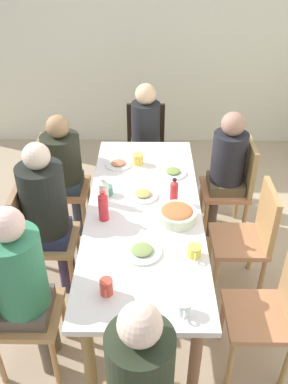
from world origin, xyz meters
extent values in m
plane|color=tan|center=(0.00, 0.00, 0.00)|extent=(6.00, 6.00, 0.00)
cube|color=beige|center=(-2.56, 0.00, 1.30)|extent=(0.12, 4.79, 2.60)
cube|color=white|center=(0.00, 0.00, 0.71)|extent=(2.07, 0.81, 0.04)
cylinder|color=#956134|center=(-0.93, -0.30, 0.34)|extent=(0.07, 0.07, 0.69)
cylinder|color=olive|center=(0.93, -0.30, 0.34)|extent=(0.07, 0.07, 0.69)
cylinder|color=#91603E|center=(-0.93, 0.30, 0.34)|extent=(0.07, 0.07, 0.69)
cylinder|color=brown|center=(0.93, 0.30, 0.34)|extent=(0.07, 0.07, 0.69)
cube|color=#B37647|center=(-0.69, -0.70, 0.44)|extent=(0.40, 0.40, 0.04)
cylinder|color=#AE854E|center=(-0.86, -0.87, 0.21)|extent=(0.04, 0.04, 0.43)
cylinder|color=#B68349|center=(-0.52, -0.87, 0.21)|extent=(0.04, 0.04, 0.43)
cylinder|color=#A67C5A|center=(-0.86, -0.53, 0.21)|extent=(0.04, 0.04, 0.43)
cylinder|color=#A58758|center=(-0.52, -0.53, 0.21)|extent=(0.04, 0.04, 0.43)
cube|color=#AA7E4C|center=(-0.69, -0.88, 0.68)|extent=(0.38, 0.04, 0.45)
cylinder|color=#2F2C4B|center=(-0.77, -0.60, 0.23)|extent=(0.09, 0.09, 0.45)
cylinder|color=#32384F|center=(-0.61, -0.60, 0.23)|extent=(0.09, 0.09, 0.45)
cube|color=#273743|center=(-0.69, -0.70, 0.50)|extent=(0.30, 0.30, 0.10)
cylinder|color=#26291D|center=(-0.69, -0.70, 0.75)|extent=(0.32, 0.32, 0.41)
sphere|color=#A67C55|center=(-0.69, -0.70, 1.04)|extent=(0.19, 0.19, 0.19)
cube|color=tan|center=(0.00, -0.70, 0.44)|extent=(0.40, 0.40, 0.04)
cylinder|color=#A77753|center=(-0.17, -0.87, 0.21)|extent=(0.04, 0.04, 0.43)
cylinder|color=#A68548|center=(0.17, -0.87, 0.21)|extent=(0.04, 0.04, 0.43)
cylinder|color=#A57D59|center=(-0.17, -0.53, 0.21)|extent=(0.04, 0.04, 0.43)
cylinder|color=#B2764C|center=(0.17, -0.53, 0.21)|extent=(0.04, 0.04, 0.43)
cube|color=#AC7D5B|center=(0.00, -0.88, 0.68)|extent=(0.38, 0.04, 0.45)
cylinder|color=#303044|center=(-0.08, -0.60, 0.23)|extent=(0.09, 0.09, 0.45)
cylinder|color=#332948|center=(0.08, -0.60, 0.23)|extent=(0.09, 0.09, 0.45)
cube|color=#232A4B|center=(0.00, -0.70, 0.50)|extent=(0.30, 0.30, 0.10)
cylinder|color=black|center=(0.00, -0.70, 0.81)|extent=(0.32, 0.32, 0.52)
sphere|color=beige|center=(0.00, -0.70, 1.16)|extent=(0.18, 0.18, 0.18)
cube|color=#B08150|center=(0.69, -0.70, 0.44)|extent=(0.40, 0.40, 0.04)
cylinder|color=#B27B53|center=(0.52, -0.87, 0.21)|extent=(0.04, 0.04, 0.43)
cylinder|color=#B5844B|center=(0.52, -0.53, 0.21)|extent=(0.04, 0.04, 0.43)
cylinder|color=tan|center=(0.86, -0.53, 0.21)|extent=(0.04, 0.04, 0.43)
cylinder|color=brown|center=(0.61, -0.60, 0.23)|extent=(0.09, 0.09, 0.45)
cylinder|color=brown|center=(0.77, -0.60, 0.23)|extent=(0.09, 0.09, 0.45)
cube|color=brown|center=(0.69, -0.70, 0.50)|extent=(0.30, 0.30, 0.10)
cylinder|color=#327C55|center=(0.69, -0.70, 0.80)|extent=(0.31, 0.31, 0.50)
sphere|color=beige|center=(0.69, -0.70, 1.14)|extent=(0.19, 0.19, 0.19)
cube|color=black|center=(-1.33, 0.00, 0.44)|extent=(0.40, 0.40, 0.04)
cylinder|color=black|center=(-1.50, 0.17, 0.21)|extent=(0.04, 0.04, 0.43)
cylinder|color=black|center=(-1.50, -0.17, 0.21)|extent=(0.04, 0.04, 0.43)
cylinder|color=black|center=(-1.16, 0.17, 0.21)|extent=(0.04, 0.04, 0.43)
cylinder|color=black|center=(-1.16, -0.17, 0.21)|extent=(0.04, 0.04, 0.43)
cube|color=black|center=(-1.51, 0.00, 0.68)|extent=(0.04, 0.38, 0.45)
cylinder|color=brown|center=(-1.23, 0.08, 0.23)|extent=(0.09, 0.09, 0.45)
cylinder|color=#515047|center=(-1.23, -0.08, 0.23)|extent=(0.09, 0.09, 0.45)
cube|color=brown|center=(-1.33, 0.00, 0.50)|extent=(0.30, 0.30, 0.10)
cylinder|color=black|center=(-1.33, 0.00, 0.77)|extent=(0.28, 0.28, 0.43)
sphere|color=beige|center=(-1.33, 0.00, 1.07)|extent=(0.20, 0.20, 0.20)
cube|color=#B77750|center=(-0.69, 0.70, 0.44)|extent=(0.40, 0.40, 0.04)
cylinder|color=#B18149|center=(-0.52, 0.87, 0.21)|extent=(0.04, 0.04, 0.43)
cylinder|color=tan|center=(-0.86, 0.87, 0.21)|extent=(0.04, 0.04, 0.43)
cylinder|color=#B1864C|center=(-0.52, 0.53, 0.21)|extent=(0.04, 0.04, 0.43)
cylinder|color=tan|center=(-0.86, 0.53, 0.21)|extent=(0.04, 0.04, 0.43)
cube|color=#A78752|center=(-0.69, 0.88, 0.68)|extent=(0.38, 0.04, 0.45)
cylinder|color=brown|center=(-0.61, 0.60, 0.23)|extent=(0.09, 0.09, 0.45)
cylinder|color=#53533A|center=(-0.77, 0.60, 0.23)|extent=(0.09, 0.09, 0.45)
cube|color=brown|center=(-0.69, 0.70, 0.50)|extent=(0.30, 0.30, 0.10)
cylinder|color=black|center=(-0.69, 0.70, 0.77)|extent=(0.29, 0.29, 0.44)
sphere|color=#A57864|center=(-0.69, 0.70, 1.07)|extent=(0.20, 0.20, 0.20)
cube|color=#AF7550|center=(0.00, 0.70, 0.44)|extent=(0.40, 0.40, 0.04)
cylinder|color=#A5764E|center=(0.17, 0.87, 0.21)|extent=(0.04, 0.04, 0.43)
cylinder|color=tan|center=(-0.17, 0.87, 0.21)|extent=(0.04, 0.04, 0.43)
cylinder|color=tan|center=(0.17, 0.53, 0.21)|extent=(0.04, 0.04, 0.43)
cylinder|color=#AD894F|center=(-0.17, 0.53, 0.21)|extent=(0.04, 0.04, 0.43)
cube|color=tan|center=(0.00, 0.88, 0.68)|extent=(0.38, 0.04, 0.45)
cylinder|color=#252E1E|center=(1.33, 0.00, 0.82)|extent=(0.29, 0.29, 0.54)
sphere|color=beige|center=(1.33, 0.00, 1.18)|extent=(0.18, 0.18, 0.18)
cube|color=#B4764F|center=(0.69, 0.70, 0.44)|extent=(0.40, 0.40, 0.04)
cylinder|color=tan|center=(0.86, 0.87, 0.21)|extent=(0.04, 0.04, 0.43)
cylinder|color=#A38055|center=(0.52, 0.87, 0.21)|extent=(0.04, 0.04, 0.43)
cylinder|color=tan|center=(0.86, 0.53, 0.21)|extent=(0.04, 0.04, 0.43)
cylinder|color=#A37555|center=(0.52, 0.53, 0.21)|extent=(0.04, 0.04, 0.43)
cylinder|color=white|center=(-0.48, 0.23, 0.74)|extent=(0.21, 0.21, 0.01)
ellipsoid|color=#7E9A4A|center=(-0.48, 0.23, 0.76)|extent=(0.12, 0.12, 0.02)
cylinder|color=white|center=(-0.61, -0.22, 0.74)|extent=(0.21, 0.21, 0.01)
ellipsoid|color=#D07C58|center=(-0.61, -0.22, 0.76)|extent=(0.12, 0.12, 0.02)
cylinder|color=silver|center=(0.45, -0.01, 0.74)|extent=(0.24, 0.24, 0.01)
ellipsoid|color=#839954|center=(0.45, -0.01, 0.76)|extent=(0.13, 0.13, 0.02)
cylinder|color=silver|center=(-0.16, -0.01, 0.74)|extent=(0.22, 0.22, 0.01)
ellipsoid|color=tan|center=(-0.16, -0.01, 0.76)|extent=(0.12, 0.12, 0.02)
cylinder|color=beige|center=(0.11, 0.22, 0.77)|extent=(0.27, 0.27, 0.07)
ellipsoid|color=#BA6B3A|center=(0.11, 0.22, 0.80)|extent=(0.22, 0.22, 0.04)
cylinder|color=#DBCE4C|center=(0.47, 0.31, 0.77)|extent=(0.08, 0.08, 0.07)
torus|color=#E7C855|center=(0.52, 0.31, 0.77)|extent=(0.05, 0.01, 0.05)
cylinder|color=white|center=(0.90, 0.22, 0.77)|extent=(0.08, 0.08, 0.08)
torus|color=white|center=(0.96, 0.22, 0.77)|extent=(0.05, 0.01, 0.05)
cylinder|color=#EECA51|center=(-0.64, -0.06, 0.77)|extent=(0.09, 0.09, 0.09)
torus|color=#EEBE4D|center=(-0.58, -0.06, 0.77)|extent=(0.05, 0.01, 0.05)
cylinder|color=#488265|center=(-0.19, -0.27, 0.77)|extent=(0.08, 0.08, 0.07)
torus|color=#438B66|center=(-0.13, -0.27, 0.77)|extent=(0.05, 0.01, 0.05)
cylinder|color=#CC4635|center=(0.78, -0.20, 0.78)|extent=(0.07, 0.07, 0.10)
torus|color=#CC5645|center=(0.83, -0.20, 0.78)|extent=(0.05, 0.01, 0.05)
cylinder|color=red|center=(0.11, -0.27, 0.82)|extent=(0.07, 0.07, 0.19)
cone|color=red|center=(0.11, -0.27, 0.93)|extent=(0.06, 0.06, 0.03)
cylinder|color=red|center=(0.11, -0.27, 0.95)|extent=(0.03, 0.03, 0.01)
cylinder|color=silver|center=(-0.07, -0.29, 0.81)|extent=(0.07, 0.07, 0.17)
cone|color=silver|center=(-0.07, -0.29, 0.92)|extent=(0.06, 0.06, 0.03)
cylinder|color=white|center=(-0.07, -0.29, 0.94)|extent=(0.03, 0.03, 0.01)
cylinder|color=red|center=(-0.10, 0.21, 0.81)|extent=(0.06, 0.06, 0.15)
cone|color=#D83B33|center=(-0.10, 0.21, 0.90)|extent=(0.05, 0.05, 0.03)
cylinder|color=black|center=(-0.10, 0.21, 0.92)|extent=(0.03, 0.03, 0.01)
camera|label=1|loc=(2.35, 0.03, 2.48)|focal=38.81mm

